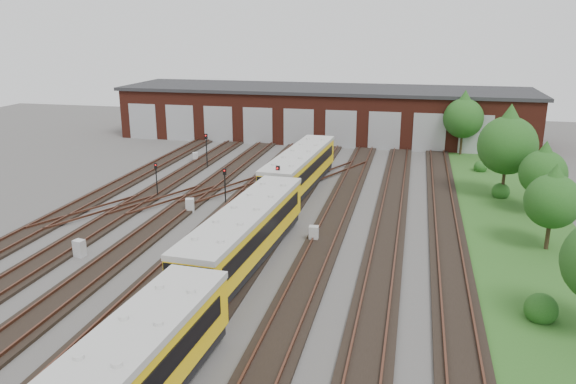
# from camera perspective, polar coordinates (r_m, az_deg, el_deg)

# --- Properties ---
(ground) EXTENTS (120.00, 120.00, 0.00)m
(ground) POSITION_cam_1_polar(r_m,az_deg,el_deg) (35.10, -7.22, -6.69)
(ground) COLOR #42403E
(ground) RESTS_ON ground
(track_network) EXTENTS (30.40, 70.00, 0.33)m
(track_network) POSITION_cam_1_polar(r_m,az_deg,el_deg) (35.62, -7.16, -6.14)
(track_network) COLOR black
(track_network) RESTS_ON ground
(maintenance_shed) EXTENTS (51.00, 12.50, 6.35)m
(maintenance_shed) POSITION_cam_1_polar(r_m,az_deg,el_deg) (71.87, 3.64, 8.08)
(maintenance_shed) COLOR #531F14
(maintenance_shed) RESTS_ON ground
(grass_verge) EXTENTS (8.00, 55.00, 0.05)m
(grass_verge) POSITION_cam_1_polar(r_m,az_deg,el_deg) (43.16, 22.33, -3.31)
(grass_verge) COLOR #26531B
(grass_verge) RESTS_ON ground
(metro_train) EXTENTS (3.64, 47.31, 3.13)m
(metro_train) POSITION_cam_1_polar(r_m,az_deg,el_deg) (33.46, -4.31, -4.21)
(metro_train) COLOR black
(metro_train) RESTS_ON ground
(signal_mast_0) EXTENTS (0.27, 0.26, 2.91)m
(signal_mast_0) POSITION_cam_1_polar(r_m,az_deg,el_deg) (47.68, -13.24, 1.65)
(signal_mast_0) COLOR black
(signal_mast_0) RESTS_ON ground
(signal_mast_1) EXTENTS (0.29, 0.28, 3.44)m
(signal_mast_1) POSITION_cam_1_polar(r_m,az_deg,el_deg) (56.82, -8.29, 4.65)
(signal_mast_1) COLOR black
(signal_mast_1) RESTS_ON ground
(signal_mast_2) EXTENTS (0.28, 0.26, 2.98)m
(signal_mast_2) POSITION_cam_1_polar(r_m,az_deg,el_deg) (44.70, -6.43, 1.09)
(signal_mast_2) COLOR black
(signal_mast_2) RESTS_ON ground
(signal_mast_3) EXTENTS (0.31, 0.29, 3.79)m
(signal_mast_3) POSITION_cam_1_polar(r_m,az_deg,el_deg) (41.94, -1.03, 0.84)
(signal_mast_3) COLOR black
(signal_mast_3) RESTS_ON ground
(relay_cabinet_0) EXTENTS (0.74, 0.66, 1.07)m
(relay_cabinet_0) POSITION_cam_1_polar(r_m,az_deg,el_deg) (37.22, -20.42, -5.37)
(relay_cabinet_0) COLOR #B6B8BC
(relay_cabinet_0) RESTS_ON ground
(relay_cabinet_1) EXTENTS (0.66, 0.61, 0.88)m
(relay_cabinet_1) POSITION_cam_1_polar(r_m,az_deg,el_deg) (60.31, -9.39, 3.57)
(relay_cabinet_1) COLOR #B6B8BC
(relay_cabinet_1) RESTS_ON ground
(relay_cabinet_2) EXTENTS (0.76, 0.69, 1.06)m
(relay_cabinet_2) POSITION_cam_1_polar(r_m,az_deg,el_deg) (43.70, -9.93, -1.34)
(relay_cabinet_2) COLOR #B6B8BC
(relay_cabinet_2) RESTS_ON ground
(relay_cabinet_3) EXTENTS (0.73, 0.67, 0.99)m
(relay_cabinet_3) POSITION_cam_1_polar(r_m,az_deg,el_deg) (60.06, 0.07, 3.80)
(relay_cabinet_3) COLOR #B6B8BC
(relay_cabinet_3) RESTS_ON ground
(relay_cabinet_4) EXTENTS (0.65, 0.56, 1.04)m
(relay_cabinet_4) POSITION_cam_1_polar(r_m,az_deg,el_deg) (37.36, 2.63, -4.24)
(relay_cabinet_4) COLOR #B6B8BC
(relay_cabinet_4) RESTS_ON ground
(tree_0) EXTENTS (4.30, 4.30, 7.13)m
(tree_0) POSITION_cam_1_polar(r_m,az_deg,el_deg) (64.41, 17.43, 7.61)
(tree_0) COLOR #2F2415
(tree_0) RESTS_ON ground
(tree_1) EXTENTS (3.44, 3.44, 5.70)m
(tree_1) POSITION_cam_1_polar(r_m,az_deg,el_deg) (45.71, 24.54, 2.26)
(tree_1) COLOR #2F2415
(tree_1) RESTS_ON ground
(tree_2) EXTENTS (4.73, 4.73, 7.84)m
(tree_2) POSITION_cam_1_polar(r_m,az_deg,el_deg) (48.75, 21.47, 5.09)
(tree_2) COLOR #2F2415
(tree_2) RESTS_ON ground
(tree_3) EXTENTS (3.43, 3.43, 5.69)m
(tree_3) POSITION_cam_1_polar(r_m,az_deg,el_deg) (38.60, 25.36, -0.27)
(tree_3) COLOR #2F2415
(tree_3) RESTS_ON ground
(bush_0) EXTENTS (1.59, 1.59, 1.59)m
(bush_0) POSITION_cam_1_polar(r_m,az_deg,el_deg) (30.29, 24.37, -10.41)
(bush_0) COLOR #194313
(bush_0) RESTS_ON ground
(bush_1) EXTENTS (1.29, 1.29, 1.29)m
(bush_1) POSITION_cam_1_polar(r_m,az_deg,el_deg) (58.10, 18.98, 2.59)
(bush_1) COLOR #194313
(bush_1) RESTS_ON ground
(bush_2) EXTENTS (1.46, 1.46, 1.46)m
(bush_2) POSITION_cam_1_polar(r_m,az_deg,el_deg) (49.80, 20.82, 0.27)
(bush_2) COLOR #194313
(bush_2) RESTS_ON ground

